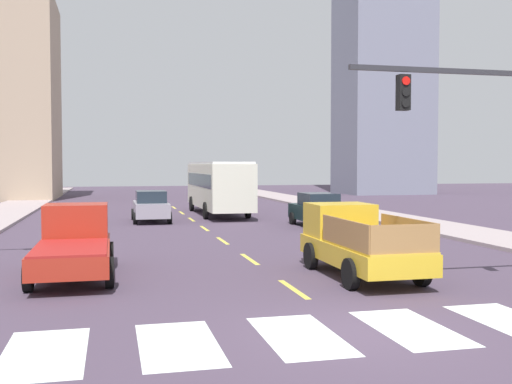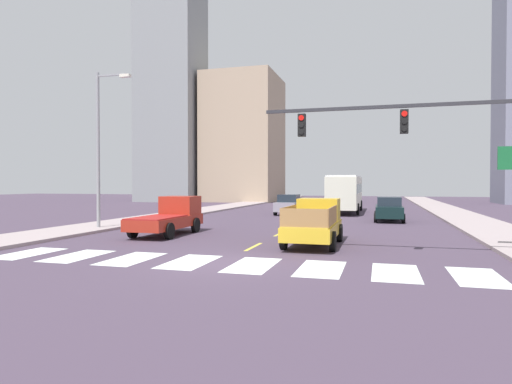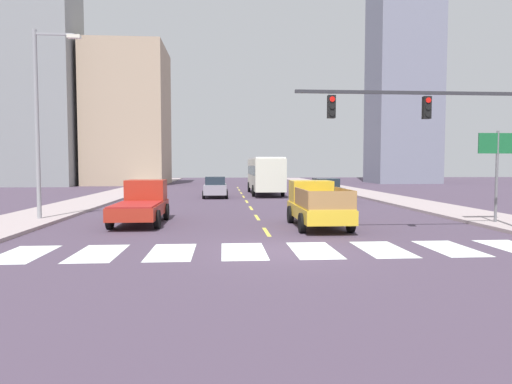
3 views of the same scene
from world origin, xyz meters
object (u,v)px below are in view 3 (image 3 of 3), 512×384
pickup_dark (142,203)px  traffic_signal_gantry (456,125)px  direction_sign_green (497,157)px  streetlight_left (40,117)px  pickup_stakebed (316,205)px  city_bus (265,173)px  sedan_near_left (215,187)px  sedan_far (325,190)px

pickup_dark → traffic_signal_gantry: 13.80m
direction_sign_green → streetlight_left: 20.97m
pickup_stakebed → pickup_dark: 8.04m
traffic_signal_gantry → streetlight_left: streetlight_left is taller
city_bus → sedan_near_left: 5.93m
pickup_stakebed → city_bus: size_ratio=0.48×
direction_sign_green → streetlight_left: (-20.67, 2.94, 1.94)m
direction_sign_green → streetlight_left: bearing=171.9°
traffic_signal_gantry → direction_sign_green: (3.29, 2.58, -1.17)m
pickup_dark → city_bus: 21.12m
city_bus → streetlight_left: bearing=-124.5°
pickup_dark → direction_sign_green: bearing=-6.3°
city_bus → sedan_near_left: size_ratio=2.45×
direction_sign_green → sedan_near_left: bearing=125.2°
pickup_dark → direction_sign_green: size_ratio=1.24×
sedan_near_left → direction_sign_green: size_ratio=1.05×
city_bus → pickup_stakebed: bearing=-90.4°
sedan_near_left → direction_sign_green: bearing=-55.1°
city_bus → streetlight_left: (-12.40, -18.83, 3.02)m
direction_sign_green → city_bus: bearing=110.8°
city_bus → streetlight_left: size_ratio=1.20×
traffic_signal_gantry → city_bus: bearing=101.6°
streetlight_left → city_bus: bearing=56.6°
sedan_near_left → streetlight_left: streetlight_left is taller
pickup_stakebed → direction_sign_green: direction_sign_green is taller
pickup_dark → direction_sign_green: 16.14m
pickup_dark → streetlight_left: 6.35m
city_bus → sedan_near_left: bearing=-140.7°
city_bus → traffic_signal_gantry: traffic_signal_gantry is taller
city_bus → sedan_far: 9.29m
pickup_dark → city_bus: size_ratio=0.48×
sedan_near_left → streetlight_left: (-7.96, -15.05, 4.11)m
city_bus → sedan_near_left: (-4.44, -3.78, -1.09)m
sedan_near_left → streetlight_left: 17.52m
pickup_dark → city_bus: (7.59, 19.69, 1.03)m
traffic_signal_gantry → pickup_stakebed: bearing=147.8°
traffic_signal_gantry → direction_sign_green: size_ratio=2.19×
traffic_signal_gantry → direction_sign_green: bearing=38.1°
pickup_stakebed → traffic_signal_gantry: 6.46m
sedan_near_left → direction_sign_green: 22.14m
sedan_far → direction_sign_green: size_ratio=1.05×
sedan_near_left → pickup_stakebed: bearing=-75.4°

